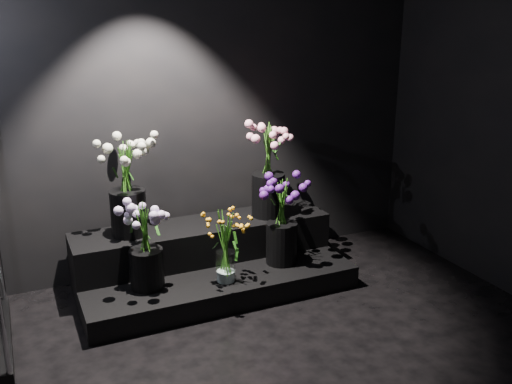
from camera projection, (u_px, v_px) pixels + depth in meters
wall_back at (184, 94)px, 4.32m from camera, size 4.00×0.00×4.00m
display_riser at (209, 260)px, 4.36m from camera, size 1.99×0.89×0.44m
bouquet_orange_bells at (225, 245)px, 3.97m from camera, size 0.35×0.35×0.53m
bouquet_lilac at (145, 241)px, 3.87m from camera, size 0.42×0.42×0.60m
bouquet_purple at (282, 216)px, 4.25m from camera, size 0.35×0.35×0.67m
bouquet_cream_roses at (126, 182)px, 4.05m from camera, size 0.39×0.39×0.70m
bouquet_pink_roses at (268, 165)px, 4.44m from camera, size 0.46×0.46×0.74m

